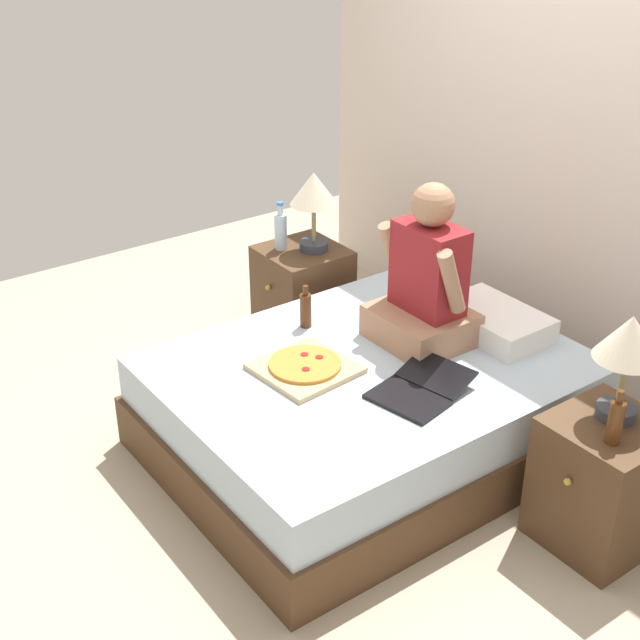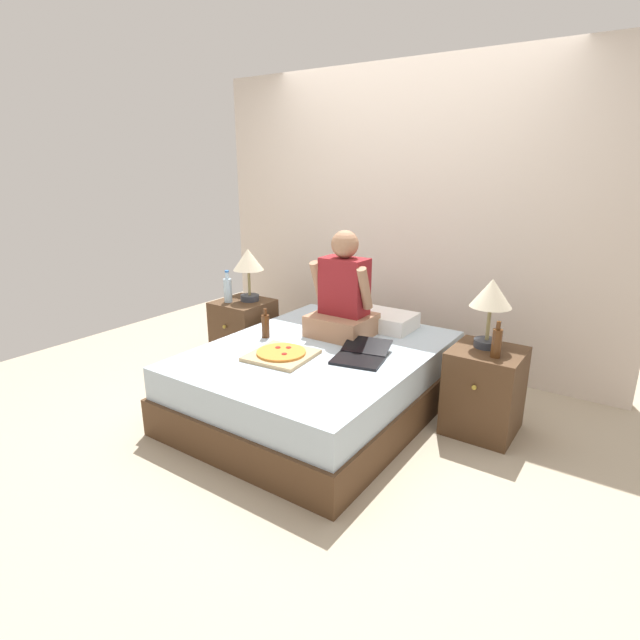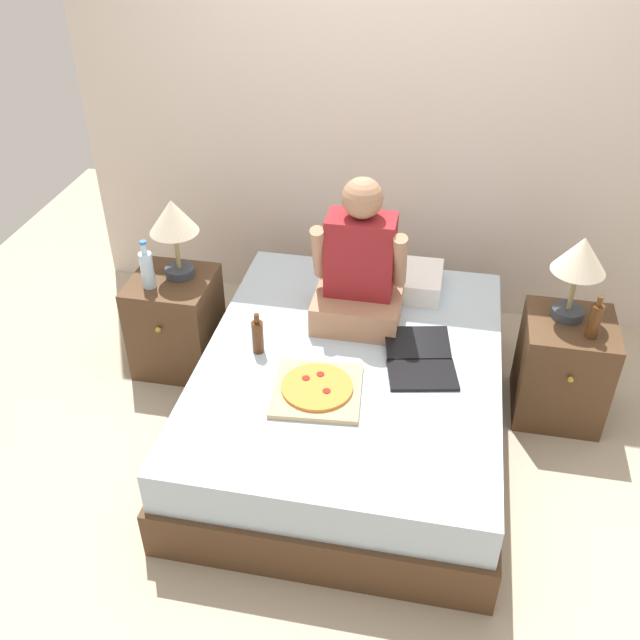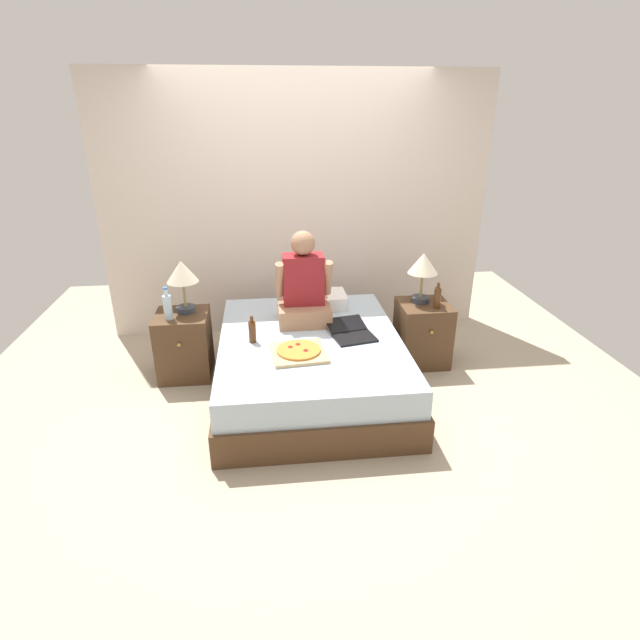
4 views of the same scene
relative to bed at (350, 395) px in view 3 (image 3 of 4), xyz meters
name	(u,v)px [view 3 (image 3 of 4)]	position (x,y,z in m)	size (l,w,h in m)	color
ground_plane	(349,429)	(0.00, 0.00, -0.23)	(5.75, 5.75, 0.00)	tan
wall_back	(391,111)	(0.00, 1.31, 1.02)	(3.75, 0.12, 2.50)	beige
bed	(350,395)	(0.00, 0.00, 0.00)	(1.48, 1.90, 0.47)	#4C331E
nightstand_left	(176,322)	(-1.06, 0.37, 0.05)	(0.44, 0.47, 0.57)	#4C331E
lamp_on_left_nightstand	(173,222)	(-1.02, 0.42, 0.66)	(0.26, 0.26, 0.45)	#333842
water_bottle	(147,269)	(-1.14, 0.28, 0.45)	(0.07, 0.07, 0.28)	silver
nightstand_right	(562,368)	(1.06, 0.37, 0.05)	(0.44, 0.47, 0.57)	#4C331E
lamp_on_right_nightstand	(580,261)	(1.03, 0.42, 0.66)	(0.26, 0.26, 0.45)	#333842
beer_bottle	(595,320)	(1.13, 0.27, 0.43)	(0.06, 0.06, 0.23)	#512D14
pillow	(394,279)	(0.13, 0.67, 0.30)	(0.52, 0.34, 0.12)	white
person_seated	(359,271)	(-0.02, 0.34, 0.53)	(0.47, 0.40, 0.78)	#A37556
laptop	(421,364)	(0.34, -0.01, 0.26)	(0.39, 0.47, 0.07)	black
pizza_box	(317,389)	(-0.11, -0.28, 0.26)	(0.43, 0.43, 0.04)	tan
beer_bottle_on_bed	(258,336)	(-0.46, -0.03, 0.33)	(0.06, 0.06, 0.22)	#4C2811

